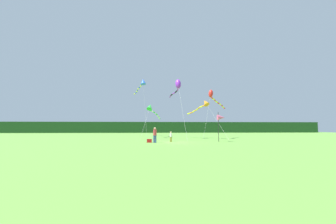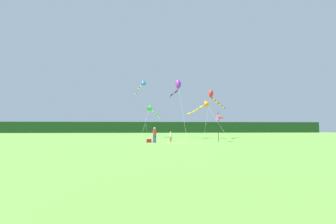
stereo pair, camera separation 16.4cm
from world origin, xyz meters
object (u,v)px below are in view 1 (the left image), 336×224
object	(u,v)px
kite_blue	(142,83)
kite_orange	(204,104)
kite_red	(213,97)
banner_flag_pole	(221,118)
kite_green	(151,109)
cooler_box	(149,141)
kite_purple	(178,85)
person_adult	(155,134)
person_child	(171,136)

from	to	relation	value
kite_blue	kite_orange	size ratio (longest dim) A/B	1.30
kite_blue	kite_red	world-z (taller)	kite_blue
kite_blue	kite_red	size ratio (longest dim) A/B	1.47
banner_flag_pole	kite_green	bearing A→B (deg)	128.98
kite_orange	kite_blue	bearing A→B (deg)	140.17
cooler_box	kite_purple	distance (m)	12.11
banner_flag_pole	kite_orange	size ratio (longest dim) A/B	0.42
person_adult	kite_orange	bearing A→B (deg)	47.73
person_child	kite_green	world-z (taller)	kite_green
banner_flag_pole	kite_red	xyz separation A→B (m)	(1.08, 6.97, 3.67)
person_child	person_adult	bearing A→B (deg)	-147.74
cooler_box	kite_blue	size ratio (longest dim) A/B	0.05
kite_blue	kite_orange	xyz separation A→B (m)	(10.10, -8.42, -5.05)
person_adult	banner_flag_pole	distance (m)	8.49
banner_flag_pole	kite_purple	xyz separation A→B (m)	(-4.55, 7.04, 5.40)
person_child	kite_purple	xyz separation A→B (m)	(1.67, 7.07, 7.65)
person_child	kite_red	xyz separation A→B (m)	(7.30, 7.00, 5.92)
cooler_box	kite_green	bearing A→B (deg)	89.38
kite_green	kite_orange	bearing A→B (deg)	-22.31
kite_purple	kite_orange	xyz separation A→B (m)	(4.17, 0.27, -2.92)
person_adult	kite_orange	xyz separation A→B (m)	(7.78, 8.56, 4.44)
kite_purple	kite_blue	xyz separation A→B (m)	(-5.93, 8.69, 2.12)
kite_red	kite_green	size ratio (longest dim) A/B	0.83
kite_red	kite_purple	bearing A→B (deg)	179.29
kite_blue	person_adult	bearing A→B (deg)	-82.25
person_child	banner_flag_pole	bearing A→B (deg)	0.21
kite_purple	kite_blue	distance (m)	10.73
kite_purple	kite_green	size ratio (longest dim) A/B	1.02
cooler_box	kite_red	xyz separation A→B (m)	(9.87, 7.82, 6.41)
kite_purple	kite_red	xyz separation A→B (m)	(5.63, -0.07, -1.73)
kite_red	kite_orange	world-z (taller)	kite_red
banner_flag_pole	kite_blue	world-z (taller)	kite_blue
kite_purple	kite_blue	size ratio (longest dim) A/B	0.83
person_adult	banner_flag_pole	size ratio (longest dim) A/B	0.48
cooler_box	kite_green	world-z (taller)	kite_green
kite_red	kite_green	bearing A→B (deg)	159.00
person_child	cooler_box	world-z (taller)	person_child
kite_purple	kite_orange	size ratio (longest dim) A/B	1.08
cooler_box	kite_green	distance (m)	12.51
person_child	kite_red	bearing A→B (deg)	43.80
person_child	banner_flag_pole	world-z (taller)	banner_flag_pole
person_child	kite_orange	world-z (taller)	kite_orange
person_child	kite_purple	size ratio (longest dim) A/B	0.13
kite_blue	kite_green	bearing A→B (deg)	-70.20
kite_green	person_child	bearing A→B (deg)	-77.15
cooler_box	banner_flag_pole	world-z (taller)	banner_flag_pole
cooler_box	kite_purple	world-z (taller)	kite_purple
kite_purple	kite_orange	world-z (taller)	kite_purple
banner_flag_pole	kite_green	xyz separation A→B (m)	(-8.67, 10.71, 2.04)
person_child	kite_orange	distance (m)	10.50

